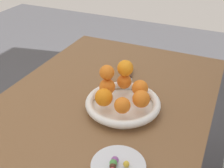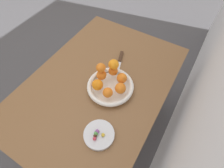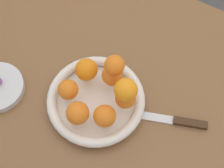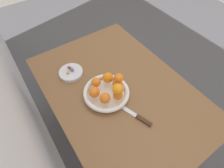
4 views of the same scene
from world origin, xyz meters
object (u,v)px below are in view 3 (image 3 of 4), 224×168
(fruit_bowl, at_px, (96,101))
(knife, at_px, (167,119))
(orange_1, at_px, (78,113))
(orange_3, at_px, (125,98))
(dining_table, at_px, (111,92))
(orange_2, at_px, (105,116))
(orange_6, at_px, (115,65))
(orange_4, at_px, (112,75))
(orange_0, at_px, (68,90))
(orange_5, at_px, (86,70))
(orange_7, at_px, (126,90))

(fruit_bowl, xyz_separation_m, knife, (-0.19, -0.05, -0.02))
(orange_1, height_order, orange_3, orange_1)
(dining_table, xyz_separation_m, knife, (-0.19, 0.03, 0.09))
(fruit_bowl, xyz_separation_m, orange_1, (0.01, 0.07, 0.05))
(orange_2, height_order, orange_3, orange_2)
(orange_6, bearing_deg, orange_4, 32.53)
(dining_table, xyz_separation_m, orange_3, (-0.07, 0.06, 0.15))
(dining_table, distance_m, orange_2, 0.21)
(orange_3, bearing_deg, orange_6, -37.72)
(orange_6, bearing_deg, dining_table, -39.27)
(orange_1, bearing_deg, knife, -149.28)
(orange_0, bearing_deg, knife, -163.71)
(knife, bearing_deg, dining_table, -10.16)
(orange_2, bearing_deg, fruit_bowl, -40.22)
(orange_5, bearing_deg, fruit_bowl, 139.78)
(orange_3, xyz_separation_m, orange_7, (0.00, 0.00, 0.06))
(orange_4, height_order, orange_5, orange_5)
(orange_4, xyz_separation_m, orange_5, (0.07, 0.02, 0.00))
(dining_table, height_order, fruit_bowl, fruit_bowl)
(fruit_bowl, height_order, orange_4, orange_4)
(orange_0, relative_size, orange_6, 1.03)
(orange_6, bearing_deg, fruit_bowl, 76.70)
(dining_table, relative_size, orange_4, 19.33)
(orange_2, relative_size, orange_3, 1.08)
(orange_6, xyz_separation_m, orange_7, (-0.06, 0.05, -0.00))
(orange_1, bearing_deg, dining_table, -94.01)
(orange_4, bearing_deg, orange_6, -147.47)
(orange_0, height_order, orange_5, orange_5)
(fruit_bowl, height_order, orange_5, orange_5)
(orange_2, bearing_deg, dining_table, -67.71)
(orange_3, height_order, orange_4, orange_4)
(orange_1, xyz_separation_m, orange_4, (-0.02, -0.13, -0.00))
(orange_2, bearing_deg, orange_6, -73.16)
(knife, bearing_deg, orange_0, 16.29)
(orange_2, bearing_deg, orange_1, 22.65)
(orange_2, distance_m, knife, 0.18)
(orange_6, bearing_deg, orange_3, 142.28)
(orange_0, xyz_separation_m, orange_2, (-0.12, 0.02, 0.00))
(orange_1, height_order, orange_4, orange_1)
(orange_0, xyz_separation_m, orange_6, (-0.08, -0.09, 0.06))
(orange_4, bearing_deg, orange_3, 146.16)
(orange_3, relative_size, orange_5, 0.89)
(orange_0, relative_size, orange_5, 0.89)
(dining_table, relative_size, orange_2, 19.06)
(orange_7, bearing_deg, orange_5, -10.55)
(orange_1, distance_m, orange_3, 0.13)
(fruit_bowl, height_order, knife, fruit_bowl)
(orange_4, relative_size, orange_6, 1.09)
(orange_7, bearing_deg, dining_table, -39.38)
(orange_1, distance_m, orange_5, 0.12)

